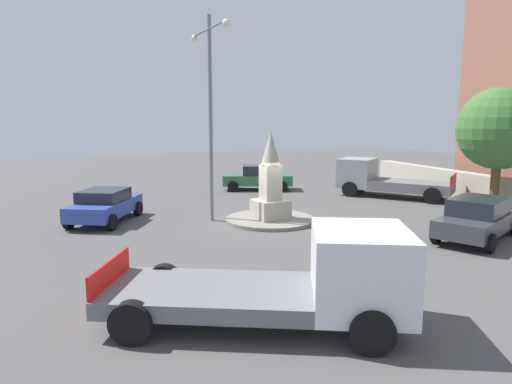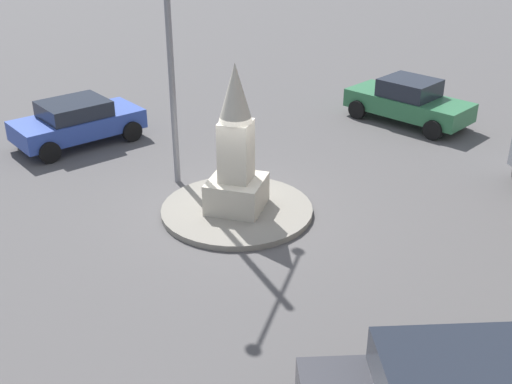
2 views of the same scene
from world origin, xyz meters
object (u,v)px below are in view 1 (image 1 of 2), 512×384
Objects in this scene: monument at (271,184)px; streetlamp at (210,100)px; car_blue_passing at (105,205)px; tree_near_wall at (500,129)px; car_dark_grey_approaching at (478,218)px; truck_white_parked_left at (304,279)px; car_green_parked_right at (258,178)px; truck_grey_waiting at (381,179)px.

streetlamp is (1.27, 2.12, 3.42)m from monument.
tree_near_wall reaches higher than car_blue_passing.
monument is at bearing 41.44° from car_dark_grey_approaching.
streetlamp is 11.04m from car_dark_grey_approaching.
truck_white_parked_left is (-9.99, 1.92, -4.02)m from streetlamp.
car_green_parked_right is 0.72× the size of truck_grey_waiting.
monument reaches higher than car_green_parked_right.
car_green_parked_right is at bearing -40.10° from streetlamp.
truck_white_parked_left is at bearing -169.63° from car_blue_passing.
monument is at bearing 107.76° from truck_grey_waiting.
tree_near_wall is (-3.84, -12.86, -1.19)m from streetlamp.
car_dark_grey_approaching is 13.89m from car_green_parked_right.
truck_grey_waiting is at bearing -82.14° from streetlamp.
car_dark_grey_approaching is at bearing -138.56° from monument.
streetlamp is at bearing 97.86° from truck_grey_waiting.
car_green_parked_right is at bearing -24.32° from truck_white_parked_left.
truck_grey_waiting is at bearing -135.58° from car_green_parked_right.
car_green_parked_right is at bearing 44.42° from truck_grey_waiting.
car_blue_passing is at bearing 71.72° from tree_near_wall.
truck_grey_waiting is 17.04m from truck_white_parked_left.
monument is 9.02m from truck_grey_waiting.
monument is 9.63m from truck_white_parked_left.
truck_grey_waiting is at bearing 22.25° from tree_near_wall.
car_blue_passing is 18.09m from tree_near_wall.
truck_white_parked_left is at bearing 155.16° from monument.
truck_white_parked_left is at bearing 107.29° from car_dark_grey_approaching.
streetlamp is 1.79× the size of car_dark_grey_approaching.
monument is 8.70m from car_green_parked_right.
car_green_parked_right is at bearing -23.75° from monument.
truck_grey_waiting is (2.74, -8.57, -0.62)m from monument.
truck_grey_waiting is at bearing -47.71° from truck_white_parked_left.
streetlamp is 9.69m from car_green_parked_right.
car_blue_passing is at bearing 66.69° from streetlamp.
car_green_parked_right is at bearing 34.64° from tree_near_wall.
streetlamp is at bearing -10.87° from truck_white_parked_left.
car_green_parked_right is (6.66, -5.61, -4.25)m from streetlamp.
car_dark_grey_approaching is at bearing 120.54° from tree_near_wall.
monument is 0.58× the size of truck_grey_waiting.
car_blue_passing is 10.85m from car_green_parked_right.
car_blue_passing is at bearing 116.90° from car_green_parked_right.
monument is 0.63× the size of tree_near_wall.
car_dark_grey_approaching is at bearing 158.45° from truck_grey_waiting.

